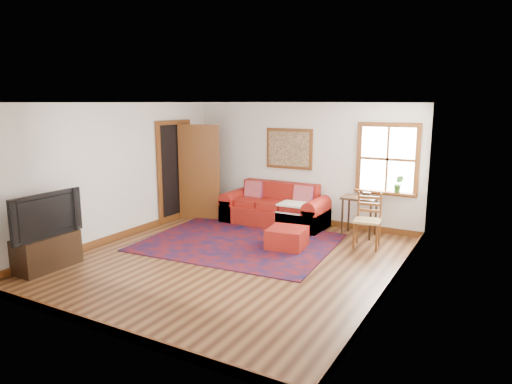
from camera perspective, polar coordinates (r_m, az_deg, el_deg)
The scene contains 13 objects.
ground at distance 7.48m, azimuth -2.86°, elevation -8.42°, with size 5.50×5.50×0.00m, color #402111.
room_envelope at distance 7.12m, azimuth -2.93°, elevation 4.25°, with size 5.04×5.54×2.52m.
window at distance 8.97m, azimuth 16.23°, elevation 3.06°, with size 1.18×0.20×1.38m.
doorway at distance 9.88m, azimuth -8.30°, elevation 2.66°, with size 0.89×1.08×2.14m.
framed_artwork at distance 9.63m, azimuth 4.14°, elevation 5.41°, with size 1.05×0.07×0.85m.
persian_rug at distance 8.34m, azimuth -2.14°, elevation -6.28°, with size 3.31×2.65×0.02m, color #5A0D0C.
red_leather_sofa at distance 9.54m, azimuth 2.44°, elevation -2.34°, with size 2.18×0.90×0.85m.
red_ottoman at distance 8.00m, azimuth 3.89°, elevation -5.78°, with size 0.63×0.63×0.36m, color maroon.
side_table at distance 8.82m, azimuth 12.84°, elevation -1.39°, with size 0.63×0.48×0.76m.
ladder_back_chair at distance 8.24m, azimuth 13.82°, elevation -3.16°, with size 0.49×0.48×0.95m.
media_cabinet at distance 7.70m, azimuth -24.65°, elevation -6.81°, with size 0.43×0.95×0.53m, color black.
television at distance 7.51m, azimuth -25.17°, elevation -2.55°, with size 1.17×0.15×0.67m, color black.
candle_hurricane at distance 7.81m, azimuth -22.19°, elevation -3.73°, with size 0.12×0.12×0.18m.
Camera 1 is at (3.76, -5.97, 2.49)m, focal length 32.00 mm.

